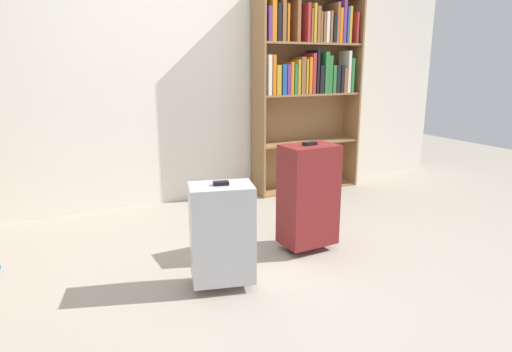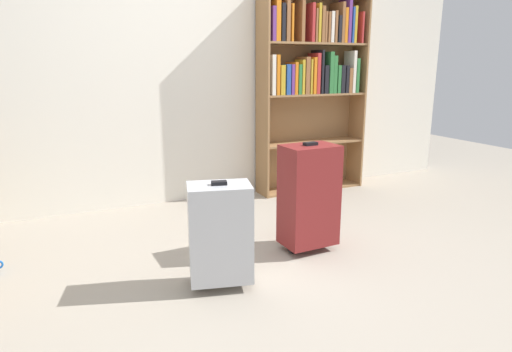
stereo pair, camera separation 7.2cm
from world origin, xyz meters
The scene contains 5 objects.
ground_plane centered at (0.00, 0.00, 0.00)m, with size 10.08×10.08×0.00m, color #9E9384.
back_wall centered at (0.00, 1.87, 1.30)m, with size 5.76×0.10×2.60m, color silver.
bookshelf centered at (1.11, 1.68, 1.14)m, with size 1.10×0.27×1.89m.
suitcase_silver centered at (-0.43, 0.10, 0.33)m, with size 0.39×0.31×0.63m.
suitcase_dark_red centered at (0.29, 0.35, 0.39)m, with size 0.37×0.26×0.75m.
Camera 1 is at (-1.28, -2.07, 1.24)m, focal length 31.22 mm.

